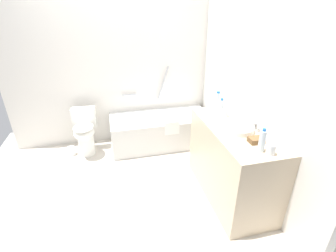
# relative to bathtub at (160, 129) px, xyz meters

# --- Properties ---
(ground_plane) EXTENTS (3.85, 3.85, 0.00)m
(ground_plane) POSITION_rel_bathtub_xyz_m (-0.59, -0.95, -0.26)
(ground_plane) COLOR beige
(wall_back_tiled) EXTENTS (3.25, 0.10, 2.38)m
(wall_back_tiled) POSITION_rel_bathtub_xyz_m (-0.59, 0.40, 0.93)
(wall_back_tiled) COLOR silver
(wall_back_tiled) RESTS_ON ground_plane
(wall_right_mirror) EXTENTS (0.10, 2.99, 2.38)m
(wall_right_mirror) POSITION_rel_bathtub_xyz_m (0.88, -0.95, 0.93)
(wall_right_mirror) COLOR silver
(wall_right_mirror) RESTS_ON ground_plane
(bathtub) EXTENTS (1.54, 0.70, 1.19)m
(bathtub) POSITION_rel_bathtub_xyz_m (0.00, 0.00, 0.00)
(bathtub) COLOR silver
(bathtub) RESTS_ON ground_plane
(toilet) EXTENTS (0.35, 0.49, 0.69)m
(toilet) POSITION_rel_bathtub_xyz_m (-1.14, -0.01, 0.10)
(toilet) COLOR white
(toilet) RESTS_ON ground_plane
(vanity_counter) EXTENTS (0.57, 1.25, 0.88)m
(vanity_counter) POSITION_rel_bathtub_xyz_m (0.55, -1.36, 0.18)
(vanity_counter) COLOR tan
(vanity_counter) RESTS_ON ground_plane
(sink_basin) EXTENTS (0.30, 0.30, 0.06)m
(sink_basin) POSITION_rel_bathtub_xyz_m (0.54, -1.42, 0.65)
(sink_basin) COLOR white
(sink_basin) RESTS_ON vanity_counter
(sink_faucet) EXTENTS (0.12, 0.15, 0.07)m
(sink_faucet) POSITION_rel_bathtub_xyz_m (0.71, -1.42, 0.65)
(sink_faucet) COLOR #A1A1A6
(sink_faucet) RESTS_ON vanity_counter
(water_bottle_0) EXTENTS (0.06, 0.06, 0.19)m
(water_bottle_0) POSITION_rel_bathtub_xyz_m (0.54, -0.96, 0.71)
(water_bottle_0) COLOR silver
(water_bottle_0) RESTS_ON vanity_counter
(water_bottle_1) EXTENTS (0.06, 0.06, 0.22)m
(water_bottle_1) POSITION_rel_bathtub_xyz_m (0.53, -1.82, 0.72)
(water_bottle_1) COLOR silver
(water_bottle_1) RESTS_ON vanity_counter
(water_bottle_2) EXTENTS (0.07, 0.07, 0.23)m
(water_bottle_2) POSITION_rel_bathtub_xyz_m (0.55, -0.83, 0.73)
(water_bottle_2) COLOR silver
(water_bottle_2) RESTS_ON vanity_counter
(drinking_glass_0) EXTENTS (0.06, 0.06, 0.10)m
(drinking_glass_0) POSITION_rel_bathtub_xyz_m (0.56, -1.05, 0.67)
(drinking_glass_0) COLOR white
(drinking_glass_0) RESTS_ON vanity_counter
(drinking_glass_1) EXTENTS (0.08, 0.08, 0.09)m
(drinking_glass_1) POSITION_rel_bathtub_xyz_m (0.59, -1.88, 0.67)
(drinking_glass_1) COLOR white
(drinking_glass_1) RESTS_ON vanity_counter
(amenity_basket) EXTENTS (0.14, 0.10, 0.05)m
(amenity_basket) POSITION_rel_bathtub_xyz_m (0.58, -1.67, 0.65)
(amenity_basket) COLOR brown
(amenity_basket) RESTS_ON vanity_counter
(soap_dish) EXTENTS (0.09, 0.06, 0.02)m
(soap_dish) POSITION_rel_bathtub_xyz_m (0.53, -1.17, 0.63)
(soap_dish) COLOR white
(soap_dish) RESTS_ON vanity_counter
(toilet_paper_roll) EXTENTS (0.11, 0.11, 0.13)m
(toilet_paper_roll) POSITION_rel_bathtub_xyz_m (-1.38, -0.02, -0.20)
(toilet_paper_roll) COLOR white
(toilet_paper_roll) RESTS_ON ground_plane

